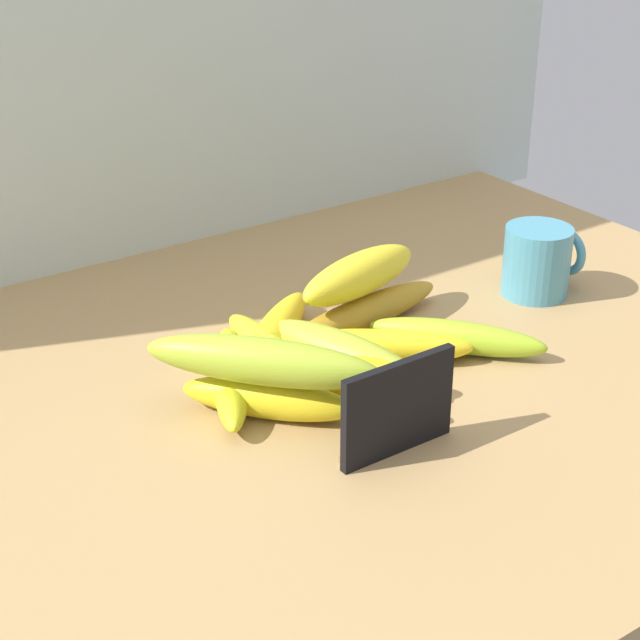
# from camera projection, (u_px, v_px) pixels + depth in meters

# --- Properties ---
(counter_top) EXTENTS (1.10, 0.76, 0.03)m
(counter_top) POSITION_uv_depth(u_px,v_px,m) (320.00, 398.00, 0.97)
(counter_top) COLOR #A78452
(counter_top) RESTS_ON ground
(chalkboard_sign) EXTENTS (0.11, 0.02, 0.08)m
(chalkboard_sign) POSITION_uv_depth(u_px,v_px,m) (397.00, 411.00, 0.84)
(chalkboard_sign) COLOR black
(chalkboard_sign) RESTS_ON counter_top
(coffee_mug) EXTENTS (0.09, 0.07, 0.08)m
(coffee_mug) POSITION_uv_depth(u_px,v_px,m) (539.00, 261.00, 1.12)
(coffee_mug) COLOR teal
(coffee_mug) RESTS_ON counter_top
(banana_0) EXTENTS (0.17, 0.14, 0.04)m
(banana_0) POSITION_uv_depth(u_px,v_px,m) (342.00, 377.00, 0.93)
(banana_0) COLOR yellow
(banana_0) RESTS_ON counter_top
(banana_1) EXTENTS (0.13, 0.14, 0.04)m
(banana_1) POSITION_uv_depth(u_px,v_px,m) (268.00, 399.00, 0.90)
(banana_1) COLOR yellow
(banana_1) RESTS_ON counter_top
(banana_2) EXTENTS (0.09, 0.19, 0.04)m
(banana_2) POSITION_uv_depth(u_px,v_px,m) (345.00, 356.00, 0.96)
(banana_2) COLOR #A6B831
(banana_2) RESTS_ON counter_top
(banana_3) EXTENTS (0.17, 0.15, 0.04)m
(banana_3) POSITION_uv_depth(u_px,v_px,m) (275.00, 334.00, 1.01)
(banana_3) COLOR yellow
(banana_3) RESTS_ON counter_top
(banana_4) EXTENTS (0.05, 0.21, 0.04)m
(banana_4) POSITION_uv_depth(u_px,v_px,m) (278.00, 359.00, 0.96)
(banana_4) COLOR gold
(banana_4) RESTS_ON counter_top
(banana_5) EXTENTS (0.18, 0.15, 0.03)m
(banana_5) POSITION_uv_depth(u_px,v_px,m) (369.00, 347.00, 0.99)
(banana_5) COLOR yellow
(banana_5) RESTS_ON counter_top
(banana_6) EXTENTS (0.12, 0.18, 0.03)m
(banana_6) POSITION_uv_depth(u_px,v_px,m) (230.00, 376.00, 0.94)
(banana_6) COLOR gold
(banana_6) RESTS_ON counter_top
(banana_7) EXTENTS (0.21, 0.06, 0.03)m
(banana_7) POSITION_uv_depth(u_px,v_px,m) (365.00, 313.00, 1.05)
(banana_7) COLOR #B38623
(banana_7) RESTS_ON counter_top
(banana_8) EXTENTS (0.14, 0.16, 0.03)m
(banana_8) POSITION_uv_depth(u_px,v_px,m) (457.00, 337.00, 1.01)
(banana_8) COLOR #97BB26
(banana_8) RESTS_ON counter_top
(banana_9) EXTENTS (0.17, 0.08, 0.04)m
(banana_9) POSITION_uv_depth(u_px,v_px,m) (359.00, 274.00, 1.04)
(banana_9) COLOR yellow
(banana_9) RESTS_ON banana_7
(banana_10) EXTENTS (0.17, 0.19, 0.04)m
(banana_10) POSITION_uv_depth(u_px,v_px,m) (262.00, 361.00, 0.88)
(banana_10) COLOR #9CB62D
(banana_10) RESTS_ON banana_1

